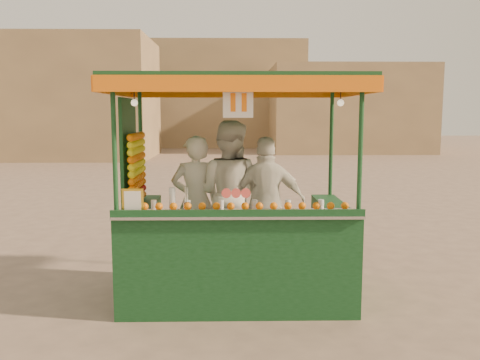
{
  "coord_description": "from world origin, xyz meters",
  "views": [
    {
      "loc": [
        0.02,
        -6.28,
        2.26
      ],
      "look_at": [
        0.14,
        -0.19,
        1.45
      ],
      "focal_mm": 37.74,
      "sensor_mm": 36.0,
      "label": 1
    }
  ],
  "objects_px": {
    "vendor_left": "(196,201)",
    "vendor_right": "(267,203)",
    "juice_cart": "(231,229)",
    "vendor_middle": "(229,193)"
  },
  "relations": [
    {
      "from": "juice_cart",
      "to": "vendor_left",
      "type": "xyz_separation_m",
      "value": [
        -0.45,
        0.37,
        0.28
      ]
    },
    {
      "from": "juice_cart",
      "to": "vendor_left",
      "type": "bearing_deg",
      "value": 140.26
    },
    {
      "from": "vendor_left",
      "to": "vendor_right",
      "type": "xyz_separation_m",
      "value": [
        0.9,
        -0.12,
        -0.0
      ]
    },
    {
      "from": "vendor_middle",
      "to": "juice_cart",
      "type": "bearing_deg",
      "value": 112.78
    },
    {
      "from": "juice_cart",
      "to": "vendor_right",
      "type": "bearing_deg",
      "value": 29.04
    },
    {
      "from": "vendor_middle",
      "to": "vendor_right",
      "type": "height_order",
      "value": "vendor_middle"
    },
    {
      "from": "vendor_middle",
      "to": "vendor_right",
      "type": "relative_size",
      "value": 1.12
    },
    {
      "from": "vendor_left",
      "to": "vendor_right",
      "type": "relative_size",
      "value": 1.0
    },
    {
      "from": "vendor_right",
      "to": "juice_cart",
      "type": "bearing_deg",
      "value": 30.25
    },
    {
      "from": "vendor_left",
      "to": "vendor_middle",
      "type": "distance_m",
      "value": 0.43
    }
  ]
}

